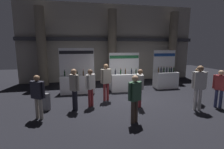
{
  "coord_description": "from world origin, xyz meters",
  "views": [
    {
      "loc": [
        -2.35,
        -7.38,
        2.59
      ],
      "look_at": [
        -0.76,
        0.5,
        1.22
      ],
      "focal_mm": 26.63,
      "sensor_mm": 36.0,
      "label": 1
    }
  ],
  "objects_px": {
    "visitor_3": "(199,84)",
    "visitor_4": "(197,82)",
    "visitor_2": "(140,84)",
    "visitor_8": "(74,86)",
    "visitor_9": "(135,95)",
    "visitor_5": "(106,79)",
    "exhibitor_booth_2": "(166,78)",
    "visitor_0": "(38,93)",
    "visitor_7": "(90,85)",
    "exhibitor_booth_1": "(125,81)",
    "exhibitor_booth_0": "(78,82)",
    "trash_bin": "(46,101)",
    "visitor_6": "(220,86)"
  },
  "relations": [
    {
      "from": "trash_bin",
      "to": "visitor_3",
      "type": "height_order",
      "value": "visitor_3"
    },
    {
      "from": "exhibitor_booth_1",
      "to": "visitor_2",
      "type": "distance_m",
      "value": 2.72
    },
    {
      "from": "visitor_0",
      "to": "visitor_9",
      "type": "bearing_deg",
      "value": -162.63
    },
    {
      "from": "exhibitor_booth_1",
      "to": "visitor_6",
      "type": "xyz_separation_m",
      "value": [
        3.11,
        -3.45,
        0.36
      ]
    },
    {
      "from": "exhibitor_booth_2",
      "to": "visitor_9",
      "type": "relative_size",
      "value": 1.42
    },
    {
      "from": "visitor_3",
      "to": "visitor_7",
      "type": "height_order",
      "value": "visitor_3"
    },
    {
      "from": "visitor_0",
      "to": "visitor_8",
      "type": "bearing_deg",
      "value": -120.52
    },
    {
      "from": "exhibitor_booth_0",
      "to": "trash_bin",
      "type": "relative_size",
      "value": 3.53
    },
    {
      "from": "visitor_2",
      "to": "visitor_6",
      "type": "distance_m",
      "value": 3.33
    },
    {
      "from": "exhibitor_booth_0",
      "to": "visitor_6",
      "type": "distance_m",
      "value": 6.85
    },
    {
      "from": "visitor_2",
      "to": "visitor_3",
      "type": "xyz_separation_m",
      "value": [
        2.17,
        -0.85,
        0.13
      ]
    },
    {
      "from": "exhibitor_booth_1",
      "to": "visitor_3",
      "type": "xyz_separation_m",
      "value": [
        2.04,
        -3.53,
        0.53
      ]
    },
    {
      "from": "exhibitor_booth_0",
      "to": "visitor_8",
      "type": "xyz_separation_m",
      "value": [
        -0.1,
        -2.6,
        0.4
      ]
    },
    {
      "from": "trash_bin",
      "to": "visitor_9",
      "type": "xyz_separation_m",
      "value": [
        3.17,
        -1.84,
        0.63
      ]
    },
    {
      "from": "visitor_5",
      "to": "visitor_8",
      "type": "xyz_separation_m",
      "value": [
        -1.44,
        -0.94,
        -0.06
      ]
    },
    {
      "from": "exhibitor_booth_0",
      "to": "exhibitor_booth_2",
      "type": "bearing_deg",
      "value": 1.05
    },
    {
      "from": "visitor_3",
      "to": "visitor_8",
      "type": "bearing_deg",
      "value": -173.69
    },
    {
      "from": "exhibitor_booth_0",
      "to": "exhibitor_booth_2",
      "type": "distance_m",
      "value": 5.42
    },
    {
      "from": "exhibitor_booth_2",
      "to": "visitor_6",
      "type": "xyz_separation_m",
      "value": [
        0.44,
        -3.62,
        0.35
      ]
    },
    {
      "from": "visitor_7",
      "to": "visitor_5",
      "type": "bearing_deg",
      "value": -2.08
    },
    {
      "from": "visitor_8",
      "to": "visitor_9",
      "type": "height_order",
      "value": "visitor_8"
    },
    {
      "from": "exhibitor_booth_2",
      "to": "visitor_0",
      "type": "bearing_deg",
      "value": -154.08
    },
    {
      "from": "visitor_0",
      "to": "visitor_7",
      "type": "height_order",
      "value": "visitor_7"
    },
    {
      "from": "exhibitor_booth_0",
      "to": "visitor_5",
      "type": "xyz_separation_m",
      "value": [
        1.34,
        -1.66,
        0.46
      ]
    },
    {
      "from": "visitor_2",
      "to": "visitor_4",
      "type": "relative_size",
      "value": 1.01
    },
    {
      "from": "exhibitor_booth_0",
      "to": "trash_bin",
      "type": "bearing_deg",
      "value": -118.6
    },
    {
      "from": "exhibitor_booth_0",
      "to": "visitor_6",
      "type": "relative_size",
      "value": 1.54
    },
    {
      "from": "visitor_3",
      "to": "visitor_9",
      "type": "xyz_separation_m",
      "value": [
        -2.89,
        -0.56,
        -0.13
      ]
    },
    {
      "from": "exhibitor_booth_1",
      "to": "visitor_9",
      "type": "bearing_deg",
      "value": -101.67
    },
    {
      "from": "visitor_3",
      "to": "visitor_5",
      "type": "distance_m",
      "value": 3.96
    },
    {
      "from": "visitor_0",
      "to": "visitor_7",
      "type": "distance_m",
      "value": 2.11
    },
    {
      "from": "exhibitor_booth_1",
      "to": "visitor_4",
      "type": "height_order",
      "value": "exhibitor_booth_1"
    },
    {
      "from": "visitor_4",
      "to": "exhibitor_booth_1",
      "type": "bearing_deg",
      "value": -86.85
    },
    {
      "from": "exhibitor_booth_0",
      "to": "trash_bin",
      "type": "height_order",
      "value": "exhibitor_booth_0"
    },
    {
      "from": "visitor_9",
      "to": "visitor_3",
      "type": "bearing_deg",
      "value": -15.07
    },
    {
      "from": "visitor_0",
      "to": "visitor_4",
      "type": "xyz_separation_m",
      "value": [
        6.71,
        0.42,
        0.02
      ]
    },
    {
      "from": "trash_bin",
      "to": "visitor_3",
      "type": "bearing_deg",
      "value": -11.91
    },
    {
      "from": "visitor_4",
      "to": "visitor_5",
      "type": "xyz_separation_m",
      "value": [
        -4.01,
        1.12,
        0.09
      ]
    },
    {
      "from": "visitor_7",
      "to": "visitor_9",
      "type": "height_order",
      "value": "visitor_9"
    },
    {
      "from": "trash_bin",
      "to": "visitor_7",
      "type": "height_order",
      "value": "visitor_7"
    },
    {
      "from": "visitor_3",
      "to": "visitor_4",
      "type": "height_order",
      "value": "visitor_3"
    },
    {
      "from": "exhibitor_booth_0",
      "to": "visitor_9",
      "type": "relative_size",
      "value": 1.51
    },
    {
      "from": "visitor_5",
      "to": "exhibitor_booth_2",
      "type": "bearing_deg",
      "value": -179.99
    },
    {
      "from": "visitor_2",
      "to": "visitor_4",
      "type": "height_order",
      "value": "visitor_2"
    },
    {
      "from": "visitor_3",
      "to": "visitor_8",
      "type": "xyz_separation_m",
      "value": [
        -4.89,
        1.0,
        -0.11
      ]
    },
    {
      "from": "visitor_0",
      "to": "exhibitor_booth_0",
      "type": "bearing_deg",
      "value": -78.98
    },
    {
      "from": "visitor_2",
      "to": "visitor_7",
      "type": "xyz_separation_m",
      "value": [
        -2.06,
        0.45,
        -0.02
      ]
    },
    {
      "from": "visitor_3",
      "to": "trash_bin",
      "type": "bearing_deg",
      "value": -174.0
    },
    {
      "from": "exhibitor_booth_2",
      "to": "visitor_3",
      "type": "xyz_separation_m",
      "value": [
        -0.63,
        -3.7,
        0.51
      ]
    },
    {
      "from": "exhibitor_booth_0",
      "to": "exhibitor_booth_2",
      "type": "height_order",
      "value": "exhibitor_booth_0"
    }
  ]
}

